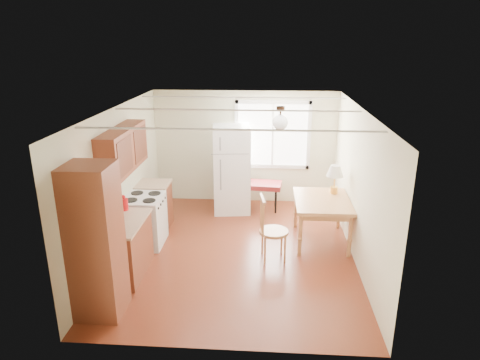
# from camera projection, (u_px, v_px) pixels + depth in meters

# --- Properties ---
(room_shell) EXTENTS (4.60, 5.60, 2.62)m
(room_shell) POSITION_uv_depth(u_px,v_px,m) (237.00, 184.00, 7.12)
(room_shell) COLOR #531E11
(room_shell) RESTS_ON ground
(kitchen_run) EXTENTS (0.65, 3.40, 2.20)m
(kitchen_run) POSITION_uv_depth(u_px,v_px,m) (126.00, 219.00, 6.76)
(kitchen_run) COLOR brown
(kitchen_run) RESTS_ON ground
(window_unit) EXTENTS (1.64, 0.05, 1.51)m
(window_unit) POSITION_uv_depth(u_px,v_px,m) (273.00, 135.00, 9.33)
(window_unit) COLOR white
(window_unit) RESTS_ON room_shell
(pendant_light) EXTENTS (0.26, 0.26, 0.40)m
(pendant_light) POSITION_uv_depth(u_px,v_px,m) (280.00, 122.00, 7.14)
(pendant_light) COLOR #311E15
(pendant_light) RESTS_ON room_shell
(refrigerator) EXTENTS (0.84, 0.84, 1.84)m
(refrigerator) POSITION_uv_depth(u_px,v_px,m) (232.00, 169.00, 9.04)
(refrigerator) COLOR white
(refrigerator) RESTS_ON ground
(bench) EXTENTS (1.39, 0.63, 0.62)m
(bench) POSITION_uv_depth(u_px,v_px,m) (250.00, 185.00, 9.19)
(bench) COLOR maroon
(bench) RESTS_ON ground
(dining_table) EXTENTS (0.99, 1.31, 0.81)m
(dining_table) POSITION_uv_depth(u_px,v_px,m) (322.00, 205.00, 7.69)
(dining_table) COLOR #B07343
(dining_table) RESTS_ON ground
(chair) EXTENTS (0.50, 0.50, 1.11)m
(chair) POSITION_uv_depth(u_px,v_px,m) (268.00, 224.00, 7.06)
(chair) COLOR #B07343
(chair) RESTS_ON ground
(table_lamp) EXTENTS (0.31, 0.31, 0.54)m
(table_lamp) POSITION_uv_depth(u_px,v_px,m) (335.00, 173.00, 7.84)
(table_lamp) COLOR gold
(table_lamp) RESTS_ON dining_table
(coffee_maker) EXTENTS (0.18, 0.23, 0.33)m
(coffee_maker) POSITION_uv_depth(u_px,v_px,m) (115.00, 220.00, 6.28)
(coffee_maker) COLOR black
(coffee_maker) RESTS_ON kitchen_run
(kettle) EXTENTS (0.14, 0.14, 0.26)m
(kettle) POSITION_uv_depth(u_px,v_px,m) (124.00, 204.00, 6.93)
(kettle) COLOR red
(kettle) RESTS_ON kitchen_run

